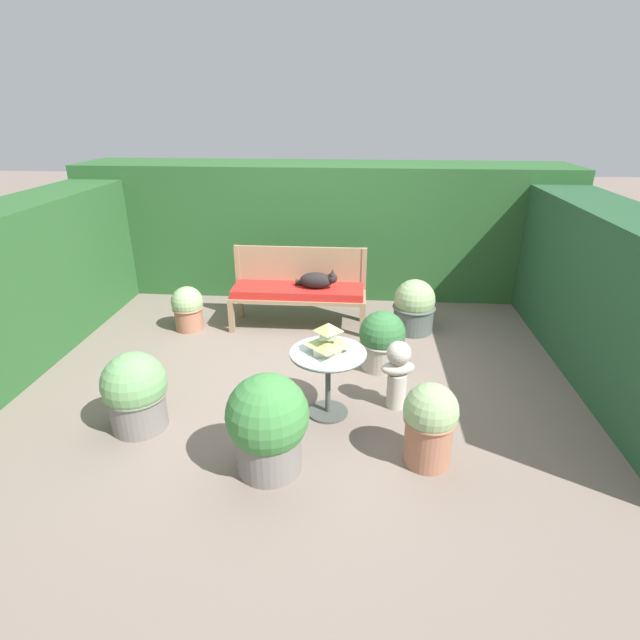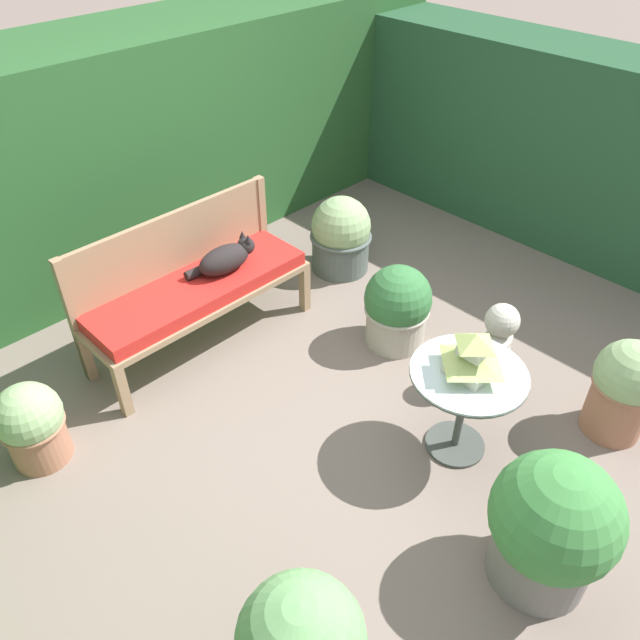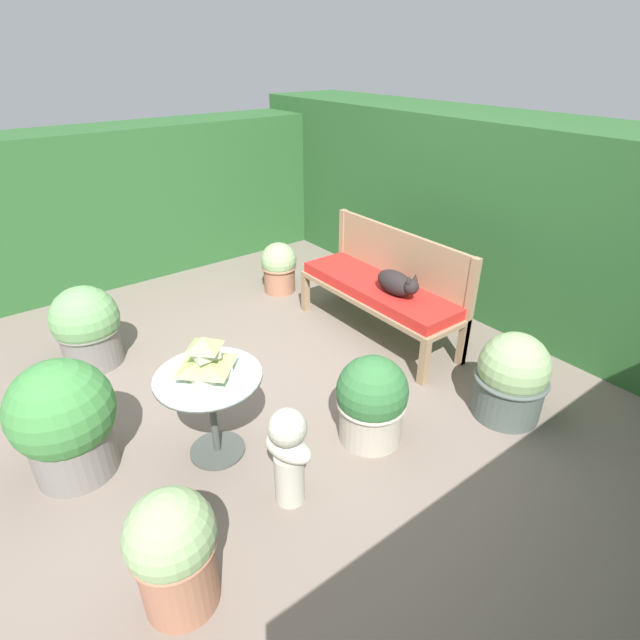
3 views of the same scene
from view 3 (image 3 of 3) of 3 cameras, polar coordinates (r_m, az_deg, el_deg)
The scene contains 15 objects.
ground at distance 3.68m, azimuth -5.04°, elevation -8.29°, with size 30.00×30.00×0.00m, color #75665B.
foliage_hedge_back at distance 4.98m, azimuth 20.59°, elevation 11.14°, with size 6.40×1.02×1.69m, color #285628.
foliage_hedge_left at distance 5.82m, azimuth -19.21°, elevation 12.91°, with size 0.70×3.66×1.52m, color #285628.
garden_bench at distance 4.19m, azimuth 6.66°, elevation 3.20°, with size 1.54×0.50×0.49m.
bench_backrest at distance 4.25m, azimuth 9.09°, elevation 6.75°, with size 1.54×0.06×0.89m.
cat at distance 3.96m, azimuth 8.78°, elevation 4.21°, with size 0.48×0.22×0.22m.
patio_table at distance 2.99m, azimuth -12.44°, elevation -8.16°, with size 0.62×0.62×0.58m.
pagoda_birdhouse at distance 2.85m, azimuth -12.93°, elevation -4.42°, with size 0.29×0.29×0.25m.
garden_bust at distance 2.72m, azimuth -3.63°, elevation -14.79°, with size 0.32×0.24×0.61m.
potted_plant_path_edge at distance 3.15m, azimuth 5.92°, elevation -9.15°, with size 0.45×0.45×0.58m.
potted_plant_bench_left at distance 3.19m, azimuth -27.16°, elevation -10.16°, with size 0.58×0.58×0.74m.
potted_plant_table_near at distance 4.22m, azimuth -25.07°, elevation -0.74°, with size 0.50×0.50×0.65m.
potted_plant_patio_mid at distance 3.54m, azimuth 21.04°, elevation -6.19°, with size 0.48×0.48×0.61m.
potted_plant_hedge_corner at distance 2.42m, azimuth -16.39°, elevation -23.93°, with size 0.39×0.39×0.63m.
potted_plant_bench_right at distance 5.05m, azimuth -4.71°, elevation 6.05°, with size 0.36×0.36×0.51m.
Camera 3 is at (2.51, -1.51, 2.22)m, focal length 28.00 mm.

